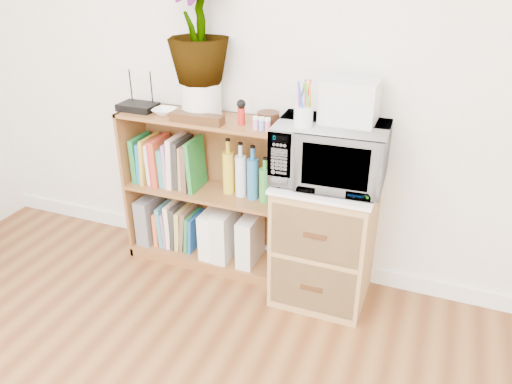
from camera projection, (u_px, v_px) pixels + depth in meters
The scene contains 21 objects.
skirting_board at pixel (269, 252), 3.18m from camera, with size 4.00×0.02×0.10m, color white.
bookshelf at pixel (207, 193), 2.99m from camera, with size 1.00×0.30×0.95m, color brown.
wicker_unit at pixel (324, 241), 2.74m from camera, with size 0.50×0.45×0.70m, color #9E7542.
microwave at pixel (330, 154), 2.50m from camera, with size 0.55×0.37×0.31m, color white.
pen_cup at pixel (303, 116), 2.38m from camera, with size 0.09×0.09×0.10m, color silver.
small_appliance at pixel (350, 101), 2.42m from camera, with size 0.27×0.22×0.21m, color silver.
router at pixel (138, 107), 2.89m from camera, with size 0.22×0.15×0.04m, color black.
white_bowl at pixel (165, 111), 2.82m from camera, with size 0.13×0.13×0.03m, color white.
plant_pot at pixel (202, 99), 2.76m from camera, with size 0.22×0.22×0.19m, color white.
potted_plant at pixel (198, 26), 2.59m from camera, with size 0.33×0.33×0.59m, color #2B6D2D.
trinket_box at pixel (197, 118), 2.68m from camera, with size 0.30×0.08×0.05m, color #361F0E.
kokeshi_doll at pixel (241, 116), 2.64m from camera, with size 0.04×0.04×0.09m, color #AF1D15.
wooden_bowl at pixel (268, 118), 2.65m from camera, with size 0.12×0.12×0.07m, color #321A0D.
paint_jars at pixel (262, 125), 2.57m from camera, with size 0.11×0.04×0.06m, color pink.
file_box at pixel (151, 217), 3.24m from camera, with size 0.09×0.24×0.30m, color slate.
magazine_holder_left at pixel (213, 232), 3.09m from camera, with size 0.09×0.24×0.29m, color white.
magazine_holder_mid at pixel (225, 233), 3.05m from camera, with size 0.10×0.25×0.32m, color silver.
magazine_holder_right at pixel (250, 239), 3.00m from camera, with size 0.10×0.24×0.30m, color silver.
cookbooks at pixel (168, 162), 3.00m from camera, with size 0.42×0.20×0.31m.
liquor_bottles at pixel (252, 173), 2.82m from camera, with size 0.38×0.07×0.32m.
lower_books at pixel (178, 226), 3.18m from camera, with size 0.28×0.19×0.30m.
Camera 1 is at (0.90, -0.28, 1.81)m, focal length 35.00 mm.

